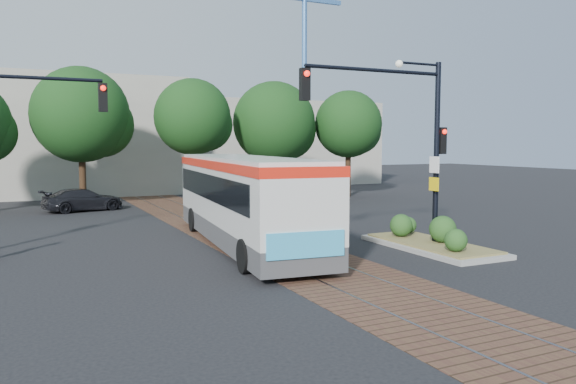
% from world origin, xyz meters
% --- Properties ---
extents(ground, '(120.00, 120.00, 0.00)m').
position_xyz_m(ground, '(0.00, 0.00, 0.00)').
color(ground, black).
rests_on(ground, ground).
extents(trackbed, '(3.60, 40.00, 0.02)m').
position_xyz_m(trackbed, '(0.00, 4.00, 0.01)').
color(trackbed, brown).
rests_on(trackbed, ground).
extents(tree_row, '(26.40, 5.60, 7.67)m').
position_xyz_m(tree_row, '(1.21, 16.42, 4.85)').
color(tree_row, '#382314').
rests_on(tree_row, ground).
extents(warehouses, '(40.00, 13.00, 8.00)m').
position_xyz_m(warehouses, '(-0.53, 28.75, 3.81)').
color(warehouses, '#ADA899').
rests_on(warehouses, ground).
extents(crane, '(8.00, 0.50, 18.00)m').
position_xyz_m(crane, '(18.00, 34.00, 10.88)').
color(crane, '#3F72B2').
rests_on(crane, ground).
extents(city_bus, '(3.56, 11.63, 3.06)m').
position_xyz_m(city_bus, '(-0.62, 2.33, 1.71)').
color(city_bus, '#414043').
rests_on(city_bus, ground).
extents(traffic_island, '(2.20, 5.20, 1.13)m').
position_xyz_m(traffic_island, '(4.82, -0.90, 0.33)').
color(traffic_island, gray).
rests_on(traffic_island, ground).
extents(signal_pole_main, '(5.49, 0.46, 6.00)m').
position_xyz_m(signal_pole_main, '(3.86, -0.81, 4.16)').
color(signal_pole_main, black).
rests_on(signal_pole_main, ground).
extents(parked_car, '(4.35, 2.60, 1.18)m').
position_xyz_m(parked_car, '(-4.67, 15.12, 0.59)').
color(parked_car, black).
rests_on(parked_car, ground).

